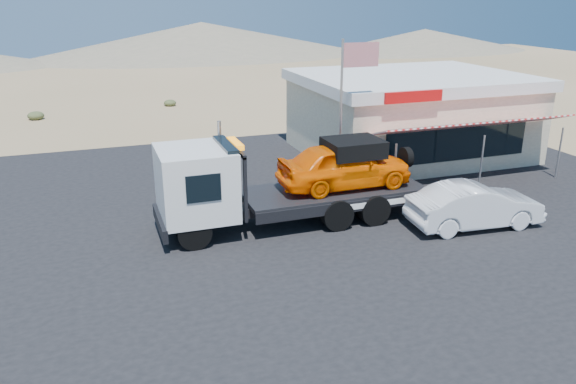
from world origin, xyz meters
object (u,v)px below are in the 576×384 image
Objects in this scene: tow_truck at (287,178)px; white_sedan at (475,206)px; jerky_store at (410,114)px; flagpole at (347,100)px.

white_sedan is (5.90, -2.45, -0.88)m from tow_truck.
flagpole is at bearing -141.21° from jerky_store.
white_sedan is 0.44× the size of jerky_store.
white_sedan is 6.11m from flagpole.
jerky_store is 1.73× the size of flagpole.
tow_truck is 4.33m from flagpole.
tow_truck is 2.01× the size of white_sedan.
flagpole reaches higher than tow_truck.
flagpole reaches higher than jerky_store.
flagpole is (3.14, 2.11, 2.11)m from tow_truck.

